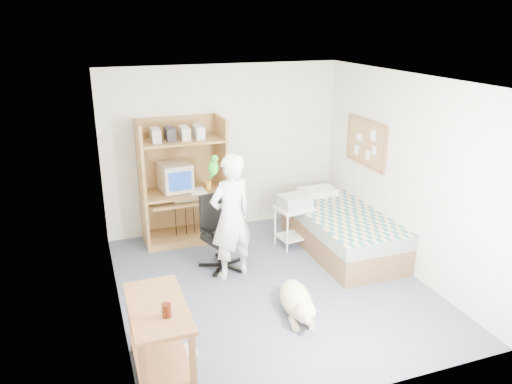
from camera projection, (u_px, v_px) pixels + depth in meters
floor at (271, 285)px, 6.15m from camera, size 4.00×4.00×0.00m
wall_back at (224, 149)px, 7.52m from camera, size 3.60×0.02×2.50m
wall_right at (404, 174)px, 6.32m from camera, size 0.02×4.00×2.50m
wall_left at (111, 209)px, 5.17m from camera, size 0.02×4.00×2.50m
ceiling at (274, 79)px, 5.33m from camera, size 3.60×4.00×0.02m
computer_hutch at (183, 186)px, 7.20m from camera, size 1.20×0.63×1.80m
bed at (341, 230)px, 7.02m from camera, size 1.02×2.02×0.66m
side_desk at (159, 330)px, 4.43m from camera, size 0.50×1.00×0.75m
corkboard at (366, 143)px, 7.04m from camera, size 0.04×0.94×0.66m
office_chair at (220, 242)px, 6.52m from camera, size 0.55×0.55×0.97m
person at (231, 217)px, 6.12m from camera, size 0.67×0.54×1.61m
parrot at (214, 166)px, 5.85m from camera, size 0.12×0.20×0.33m
dog at (297, 301)px, 5.50m from camera, size 0.45×1.02×0.39m
printer_cart at (294, 220)px, 7.11m from camera, size 0.55×0.46×0.59m
printer at (295, 201)px, 7.01m from camera, size 0.46×0.38×0.18m
crt_monitor at (175, 177)px, 7.13m from camera, size 0.47×0.49×0.40m
keyboard at (189, 199)px, 7.13m from camera, size 0.45×0.16×0.03m
pencil_cup at (208, 185)px, 7.24m from camera, size 0.08×0.08×0.12m
drink_glass at (167, 310)px, 4.16m from camera, size 0.08×0.08×0.12m
floor_box_b at (187, 353)px, 4.84m from camera, size 0.20×0.23×0.08m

